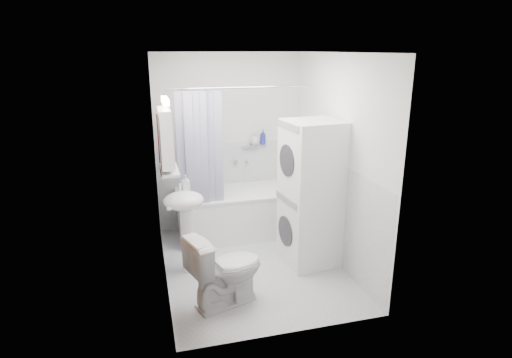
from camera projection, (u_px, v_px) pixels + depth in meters
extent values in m
plane|color=#B6B6BB|center=(253.00, 265.00, 5.03)|extent=(2.60, 2.60, 0.00)
plane|color=white|center=(229.00, 142.00, 5.88)|extent=(2.00, 0.00, 2.00)
plane|color=white|center=(293.00, 207.00, 3.48)|extent=(2.00, 0.00, 2.00)
plane|color=white|center=(159.00, 173.00, 4.43)|extent=(0.00, 2.60, 2.60)
plane|color=white|center=(336.00, 161.00, 4.92)|extent=(0.00, 2.60, 2.60)
plane|color=white|center=(252.00, 52.00, 4.33)|extent=(2.60, 2.60, 0.00)
plane|color=white|center=(230.00, 184.00, 6.04)|extent=(1.98, 0.00, 1.98)
plane|color=white|center=(164.00, 226.00, 4.61)|extent=(0.00, 2.58, 2.58)
plane|color=white|center=(333.00, 209.00, 5.10)|extent=(0.00, 2.58, 2.58)
plane|color=brown|center=(168.00, 223.00, 3.68)|extent=(0.00, 2.00, 2.00)
cylinder|color=silver|center=(169.00, 209.00, 3.99)|extent=(0.04, 0.04, 0.04)
cube|color=white|center=(238.00, 214.00, 5.80)|extent=(1.59, 0.74, 0.58)
cube|color=white|center=(238.00, 192.00, 5.71)|extent=(1.61, 0.76, 0.03)
cube|color=silver|center=(238.00, 200.00, 5.74)|extent=(1.41, 0.56, 0.20)
cylinder|color=silver|center=(246.00, 161.00, 5.97)|extent=(0.04, 0.12, 0.04)
cylinder|color=silver|center=(242.00, 88.00, 5.01)|extent=(1.79, 0.02, 0.02)
cube|color=#19154B|center=(181.00, 154.00, 5.04)|extent=(0.10, 0.02, 1.45)
cube|color=#19154B|center=(189.00, 153.00, 5.06)|extent=(0.10, 0.02, 1.45)
cube|color=#19154B|center=(197.00, 153.00, 5.08)|extent=(0.10, 0.02, 1.45)
cube|color=#19154B|center=(204.00, 152.00, 5.11)|extent=(0.10, 0.02, 1.45)
cube|color=#19154B|center=(212.00, 152.00, 5.13)|extent=(0.10, 0.02, 1.45)
cube|color=#19154B|center=(219.00, 151.00, 5.15)|extent=(0.10, 0.02, 1.45)
ellipsoid|color=white|center=(184.00, 201.00, 4.66)|extent=(0.44, 0.37, 0.20)
cylinder|color=white|center=(187.00, 240.00, 4.80)|extent=(0.14, 0.14, 0.75)
cylinder|color=silver|center=(180.00, 186.00, 4.75)|extent=(0.03, 0.03, 0.14)
cylinder|color=silver|center=(180.00, 182.00, 4.69)|extent=(0.02, 0.10, 0.02)
cube|color=white|center=(165.00, 138.00, 4.44)|extent=(0.12, 0.50, 0.60)
cube|color=white|center=(172.00, 137.00, 4.46)|extent=(0.01, 0.47, 0.57)
cube|color=#FFEABF|center=(165.00, 101.00, 4.34)|extent=(0.06, 0.45, 0.06)
cube|color=silver|center=(169.00, 170.00, 4.55)|extent=(0.18, 0.54, 0.02)
cube|color=silver|center=(250.00, 146.00, 5.91)|extent=(0.22, 0.06, 0.02)
cube|color=#501311|center=(161.00, 145.00, 5.10)|extent=(0.05, 0.30, 0.71)
cube|color=#501311|center=(161.00, 118.00, 5.01)|extent=(0.03, 0.27, 0.08)
cylinder|color=silver|center=(158.00, 115.00, 4.99)|extent=(0.02, 0.04, 0.02)
cube|color=white|center=(310.00, 228.00, 5.02)|extent=(0.66, 0.66, 0.84)
cylinder|color=#2D2D33|center=(285.00, 231.00, 4.95)|extent=(0.06, 0.36, 0.36)
cube|color=gray|center=(286.00, 200.00, 4.84)|extent=(0.07, 0.53, 0.08)
cube|color=white|center=(313.00, 158.00, 4.77)|extent=(0.66, 0.66, 0.84)
cylinder|color=#2D2D33|center=(287.00, 161.00, 4.70)|extent=(0.06, 0.36, 0.36)
cube|color=gray|center=(288.00, 126.00, 4.59)|extent=(0.07, 0.53, 0.08)
imported|color=white|center=(226.00, 269.00, 4.18)|extent=(0.85, 0.64, 0.74)
imported|color=gray|center=(186.00, 187.00, 4.81)|extent=(0.08, 0.17, 0.08)
imported|color=gray|center=(170.00, 169.00, 4.40)|extent=(0.07, 0.18, 0.07)
imported|color=gray|center=(168.00, 161.00, 4.64)|extent=(0.10, 0.09, 0.10)
imported|color=gray|center=(255.00, 140.00, 5.90)|extent=(0.13, 0.17, 0.13)
imported|color=navy|center=(263.00, 141.00, 5.94)|extent=(0.08, 0.21, 0.08)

